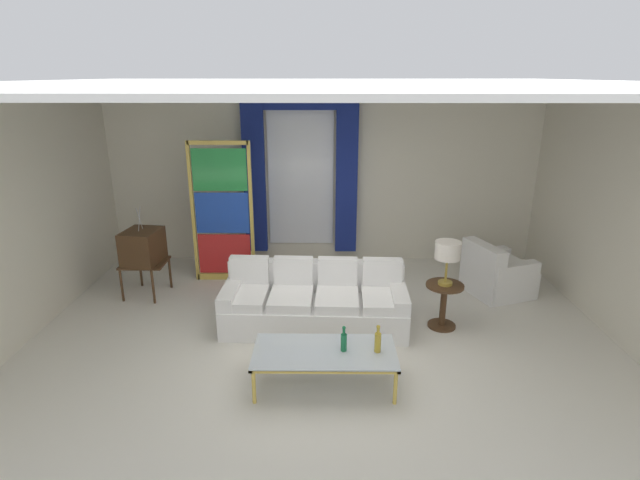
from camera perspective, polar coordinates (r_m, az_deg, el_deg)
ground_plane at (r=6.13m, az=0.19°, el=-12.07°), size 16.00×16.00×0.00m
wall_rear at (r=8.49m, az=0.34°, el=7.53°), size 8.00×0.12×3.00m
wall_left at (r=7.13m, az=-30.71°, el=2.75°), size 0.12×7.00×3.00m
wall_right at (r=7.09m, az=31.34°, el=2.59°), size 0.12×7.00×3.00m
ceiling_slab at (r=6.08m, az=0.27°, el=17.59°), size 8.00×7.60×0.04m
curtained_window at (r=8.29m, az=-2.28°, el=8.95°), size 2.00×0.17×2.70m
couch_white_long at (r=6.48m, az=-0.59°, el=-7.20°), size 2.37×1.00×0.86m
coffee_table at (r=5.26m, az=0.53°, el=-12.91°), size 1.48×0.70×0.41m
bottle_blue_decanter at (r=5.19m, az=2.75°, el=-11.54°), size 0.06×0.06×0.28m
bottle_crystal_tall at (r=5.20m, az=6.67°, el=-11.48°), size 0.07×0.07×0.30m
vintage_tv at (r=7.62m, az=-19.73°, el=-0.88°), size 0.62×0.66×1.35m
armchair_white at (r=7.81m, az=19.54°, el=-3.85°), size 1.04×1.03×0.80m
stained_glass_divider at (r=7.77m, az=-11.17°, el=2.77°), size 0.95×0.05×2.20m
peacock_figurine at (r=7.59m, az=-8.11°, el=-4.13°), size 0.44×0.60×0.50m
round_side_table at (r=6.58m, az=14.03°, el=-6.89°), size 0.48×0.48×0.59m
table_lamp_brass at (r=6.33m, az=14.50°, el=-1.38°), size 0.32×0.32×0.57m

